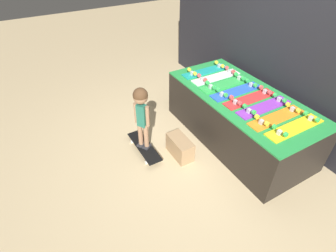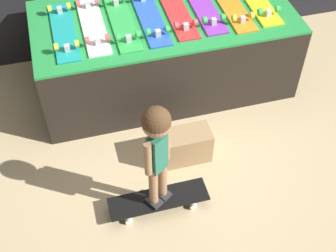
% 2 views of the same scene
% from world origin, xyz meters
% --- Properties ---
extents(ground_plane, '(16.00, 16.00, 0.00)m').
position_xyz_m(ground_plane, '(0.00, 0.00, 0.00)').
color(ground_plane, tan).
extents(back_wall, '(5.11, 0.10, 2.43)m').
position_xyz_m(back_wall, '(0.00, 1.25, 1.22)').
color(back_wall, black).
rests_on(back_wall, ground_plane).
extents(display_rack, '(2.10, 0.99, 0.70)m').
position_xyz_m(display_rack, '(0.00, 0.59, 0.35)').
color(display_rack, black).
rests_on(display_rack, ground_plane).
extents(skateboard_teal_on_rack, '(0.18, 0.76, 0.09)m').
position_xyz_m(skateboard_teal_on_rack, '(-0.79, 0.58, 0.71)').
color(skateboard_teal_on_rack, teal).
rests_on(skateboard_teal_on_rack, display_rack).
extents(skateboard_white_on_rack, '(0.18, 0.76, 0.09)m').
position_xyz_m(skateboard_white_on_rack, '(-0.57, 0.59, 0.71)').
color(skateboard_white_on_rack, white).
rests_on(skateboard_white_on_rack, display_rack).
extents(skateboard_green_on_rack, '(0.18, 0.76, 0.09)m').
position_xyz_m(skateboard_green_on_rack, '(-0.34, 0.57, 0.71)').
color(skateboard_green_on_rack, green).
rests_on(skateboard_green_on_rack, display_rack).
extents(skateboard_blue_on_rack, '(0.18, 0.76, 0.09)m').
position_xyz_m(skateboard_blue_on_rack, '(-0.11, 0.58, 0.71)').
color(skateboard_blue_on_rack, blue).
rests_on(skateboard_blue_on_rack, display_rack).
extents(skateboard_red_on_rack, '(0.18, 0.76, 0.09)m').
position_xyz_m(skateboard_red_on_rack, '(0.11, 0.61, 0.71)').
color(skateboard_red_on_rack, red).
rests_on(skateboard_red_on_rack, display_rack).
extents(skateboard_purple_on_rack, '(0.18, 0.76, 0.09)m').
position_xyz_m(skateboard_purple_on_rack, '(0.34, 0.61, 0.71)').
color(skateboard_purple_on_rack, purple).
rests_on(skateboard_purple_on_rack, display_rack).
extents(skateboard_orange_on_rack, '(0.18, 0.76, 0.09)m').
position_xyz_m(skateboard_orange_on_rack, '(0.57, 0.58, 0.71)').
color(skateboard_orange_on_rack, orange).
rests_on(skateboard_orange_on_rack, display_rack).
extents(skateboard_yellow_on_rack, '(0.18, 0.76, 0.09)m').
position_xyz_m(skateboard_yellow_on_rack, '(0.79, 0.61, 0.71)').
color(skateboard_yellow_on_rack, yellow).
rests_on(skateboard_yellow_on_rack, display_rack).
extents(skateboard_on_floor, '(0.70, 0.19, 0.09)m').
position_xyz_m(skateboard_on_floor, '(-0.38, -0.68, 0.07)').
color(skateboard_on_floor, black).
rests_on(skateboard_on_floor, ground_plane).
extents(child, '(0.20, 0.18, 0.88)m').
position_xyz_m(child, '(-0.38, -0.68, 0.71)').
color(child, '#2D2D33').
rests_on(child, skateboard_on_floor).
extents(storage_box, '(0.41, 0.20, 0.27)m').
position_xyz_m(storage_box, '(-0.08, -0.30, 0.13)').
color(storage_box, '#A37F56').
rests_on(storage_box, ground_plane).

